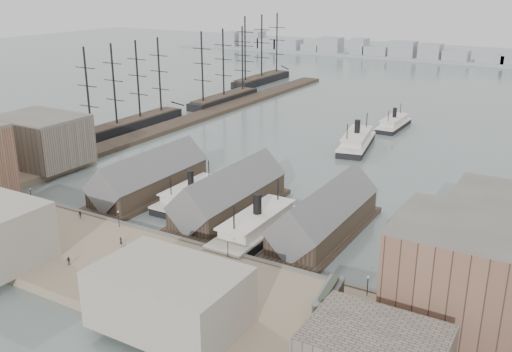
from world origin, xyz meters
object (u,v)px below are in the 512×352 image
Objects in this scene: ferry_docked_west at (191,194)px; horse_cart_center at (134,251)px; horse_cart_right at (211,301)px; tram at (329,300)px.

ferry_docked_west is 35.56m from horse_cart_center.
ferry_docked_west is 5.37× the size of horse_cart_right.
horse_cart_center is 1.00× the size of horse_cart_right.
ferry_docked_west is at bearing 14.79° from horse_cart_center.
horse_cart_center is at bearing -72.97° from ferry_docked_west.
tram is 20.52m from horse_cart_right.
tram reaches higher than horse_cart_center.
horse_cart_right is at bearing -110.34° from horse_cart_center.
horse_cart_center is (10.41, -33.99, 0.61)m from ferry_docked_west.
horse_cart_center is at bearing 174.11° from tram.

